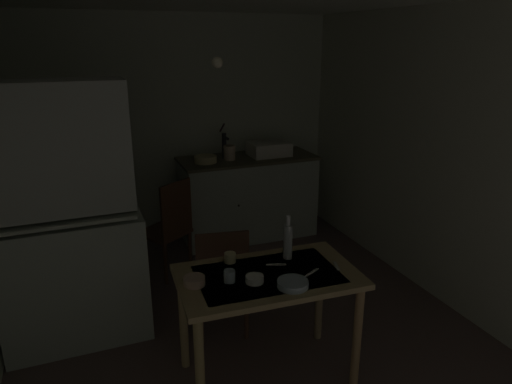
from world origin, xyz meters
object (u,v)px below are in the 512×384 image
object	(u,v)px
mixing_bowl_counter	(205,159)
sink_basin	(269,149)
chair_far_side	(221,279)
dining_table	(268,290)
serving_bowl_wide	(255,279)
hand_pump	(224,143)
chair_by_counter	(169,227)
mug_dark	(229,276)
hutch_cabinet	(68,228)
glass_bottle	(288,241)

from	to	relation	value
mixing_bowl_counter	sink_basin	bearing A→B (deg)	3.80
mixing_bowl_counter	chair_far_side	bearing A→B (deg)	-102.26
dining_table	serving_bowl_wide	size ratio (longest dim) A/B	10.38
hand_pump	dining_table	distance (m)	2.42
mixing_bowl_counter	chair_by_counter	size ratio (longest dim) A/B	0.25
chair_far_side	mug_dark	size ratio (longest dim) A/B	11.92
sink_basin	chair_by_counter	world-z (taller)	sink_basin
hutch_cabinet	chair_far_side	world-z (taller)	hutch_cabinet
hand_pump	glass_bottle	bearing A→B (deg)	-96.82
sink_basin	hand_pump	size ratio (longest dim) A/B	1.13
hand_pump	glass_bottle	world-z (taller)	hand_pump
hand_pump	mug_dark	bearing A→B (deg)	-107.30
hand_pump	glass_bottle	distance (m)	2.19
mixing_bowl_counter	chair_by_counter	distance (m)	0.91
dining_table	mug_dark	world-z (taller)	mug_dark
dining_table	sink_basin	bearing A→B (deg)	66.79
chair_far_side	chair_by_counter	xyz separation A→B (m)	(-0.17, 1.10, 0.02)
dining_table	chair_by_counter	distance (m)	1.70
mixing_bowl_counter	mug_dark	size ratio (longest dim) A/B	3.19
hutch_cabinet	dining_table	bearing A→B (deg)	-38.23
sink_basin	mug_dark	distance (m)	2.60
sink_basin	hand_pump	xyz separation A→B (m)	(-0.51, 0.05, 0.09)
mixing_bowl_counter	serving_bowl_wide	distance (m)	2.33
mixing_bowl_counter	dining_table	size ratio (longest dim) A/B	0.20
mixing_bowl_counter	glass_bottle	world-z (taller)	glass_bottle
mixing_bowl_counter	glass_bottle	xyz separation A→B (m)	(-0.01, -2.07, -0.07)
mixing_bowl_counter	hutch_cabinet	bearing A→B (deg)	-136.08
glass_bottle	chair_by_counter	bearing A→B (deg)	109.05
hutch_cabinet	hand_pump	distance (m)	2.16
dining_table	mixing_bowl_counter	bearing A→B (deg)	84.25
chair_by_counter	serving_bowl_wide	size ratio (longest dim) A/B	8.46
hutch_cabinet	hand_pump	size ratio (longest dim) A/B	4.94
sink_basin	mug_dark	world-z (taller)	sink_basin
sink_basin	glass_bottle	xyz separation A→B (m)	(-0.77, -2.12, -0.12)
chair_far_side	serving_bowl_wide	size ratio (longest dim) A/B	7.93
mixing_bowl_counter	serving_bowl_wide	world-z (taller)	mixing_bowl_counter
dining_table	chair_by_counter	size ratio (longest dim) A/B	1.23
chair_far_side	glass_bottle	size ratio (longest dim) A/B	2.92
glass_bottle	chair_far_side	bearing A→B (deg)	130.78
chair_far_side	sink_basin	bearing A→B (deg)	57.00
chair_by_counter	mug_dark	xyz separation A→B (m)	(0.05, -1.66, 0.31)
glass_bottle	hand_pump	bearing A→B (deg)	83.18
serving_bowl_wide	glass_bottle	world-z (taller)	glass_bottle
hand_pump	mug_dark	world-z (taller)	hand_pump
mug_dark	mixing_bowl_counter	bearing A→B (deg)	77.85
mixing_bowl_counter	serving_bowl_wide	xyz separation A→B (m)	(-0.34, -2.30, -0.18)
hutch_cabinet	glass_bottle	distance (m)	1.55
mixing_bowl_counter	mug_dark	xyz separation A→B (m)	(-0.48, -2.23, -0.16)
sink_basin	mug_dark	size ratio (longest dim) A/B	5.86
hand_pump	mixing_bowl_counter	distance (m)	0.29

